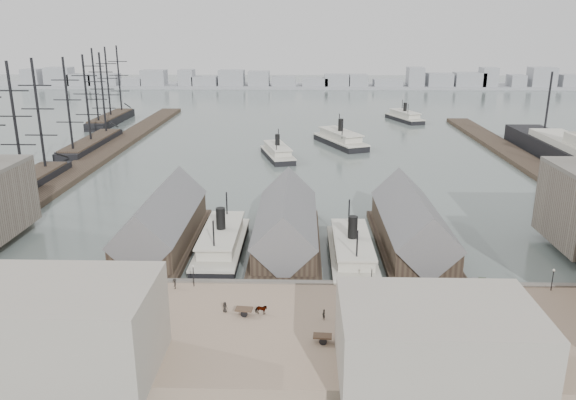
{
  "coord_description": "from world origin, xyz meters",
  "views": [
    {
      "loc": [
        3.3,
        -93.2,
        44.26
      ],
      "look_at": [
        0.0,
        30.0,
        6.0
      ],
      "focal_mm": 35.0,
      "sensor_mm": 36.0,
      "label": 1
    }
  ],
  "objects_px": {
    "horse_cart_left": "(33,298)",
    "horse_cart_center": "(256,310)",
    "ferry_docked_west": "(222,242)",
    "tram": "(485,301)",
    "horse_cart_right": "(335,337)"
  },
  "relations": [
    {
      "from": "horse_cart_left",
      "to": "horse_cart_center",
      "type": "relative_size",
      "value": 0.97
    },
    {
      "from": "ferry_docked_west",
      "to": "tram",
      "type": "xyz_separation_m",
      "value": [
        44.57,
        -27.08,
        1.41
      ]
    },
    {
      "from": "tram",
      "to": "horse_cart_left",
      "type": "bearing_deg",
      "value": -174.48
    },
    {
      "from": "ferry_docked_west",
      "to": "horse_cart_left",
      "type": "height_order",
      "value": "ferry_docked_west"
    },
    {
      "from": "horse_cart_right",
      "to": "horse_cart_left",
      "type": "bearing_deg",
      "value": 81.69
    },
    {
      "from": "horse_cart_center",
      "to": "horse_cart_right",
      "type": "bearing_deg",
      "value": -116.25
    },
    {
      "from": "tram",
      "to": "ferry_docked_west",
      "type": "bearing_deg",
      "value": 155.26
    },
    {
      "from": "ferry_docked_west",
      "to": "horse_cart_right",
      "type": "relative_size",
      "value": 6.21
    },
    {
      "from": "horse_cart_left",
      "to": "horse_cart_center",
      "type": "distance_m",
      "value": 36.14
    },
    {
      "from": "horse_cart_left",
      "to": "horse_cart_center",
      "type": "bearing_deg",
      "value": -88.8
    },
    {
      "from": "horse_cart_center",
      "to": "ferry_docked_west",
      "type": "bearing_deg",
      "value": 24.36
    },
    {
      "from": "horse_cart_left",
      "to": "horse_cart_right",
      "type": "xyz_separation_m",
      "value": [
        47.76,
        -10.6,
        -0.07
      ]
    },
    {
      "from": "ferry_docked_west",
      "to": "horse_cart_right",
      "type": "xyz_separation_m",
      "value": [
        21.08,
        -36.41,
        0.37
      ]
    },
    {
      "from": "horse_cart_left",
      "to": "horse_cart_center",
      "type": "height_order",
      "value": "horse_cart_left"
    },
    {
      "from": "ferry_docked_west",
      "to": "horse_cart_right",
      "type": "bearing_deg",
      "value": -59.93
    }
  ]
}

